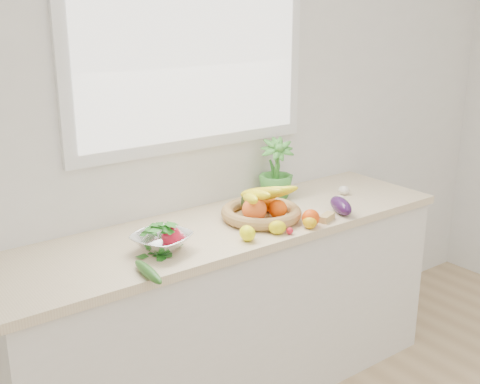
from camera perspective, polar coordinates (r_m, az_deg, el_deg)
back_wall at (r=2.91m, az=-4.60°, el=7.00°), size 4.50×0.02×2.70m
counter_cabinet at (r=2.98m, az=-1.02°, el=-11.51°), size 2.20×0.58×0.86m
countertop at (r=2.79m, az=-1.07°, el=-3.41°), size 2.24×0.62×0.04m
window_frame at (r=2.85m, az=-4.63°, el=14.90°), size 1.30×0.03×1.10m
window_pane at (r=2.83m, az=-4.41°, el=14.89°), size 1.18×0.01×0.98m
orange_loose at (r=2.76m, az=6.72°, el=-2.47°), size 0.09×0.09×0.08m
lemon_a at (r=2.58m, az=0.71°, el=-3.93°), size 0.08×0.10×0.07m
lemon_b at (r=2.74m, az=6.62°, el=-2.84°), size 0.07×0.09×0.06m
lemon_c at (r=2.66m, az=3.56°, el=-3.37°), size 0.10×0.09×0.06m
apple at (r=2.54m, az=-6.50°, el=-4.22°), size 0.10×0.10×0.09m
ginger at (r=2.85m, az=8.23°, el=-2.41°), size 0.11×0.07×0.03m
garlic_a at (r=3.24m, az=9.82°, el=0.16°), size 0.06×0.06×0.05m
garlic_b at (r=2.92m, az=3.93°, el=-1.62°), size 0.06×0.06×0.05m
garlic_c at (r=3.08m, az=9.46°, el=-0.76°), size 0.06×0.06×0.05m
eggplant at (r=2.95m, az=9.53°, el=-1.28°), size 0.14×0.21×0.08m
cucumber at (r=2.28m, az=-8.71°, el=-7.48°), size 0.06×0.23×0.04m
radish at (r=2.67m, az=4.73°, el=-3.70°), size 0.03×0.03×0.03m
potted_herb at (r=3.13m, az=3.44°, el=2.14°), size 0.24×0.24×0.32m
fruit_basket at (r=2.82m, az=1.99°, el=-1.58°), size 0.46×0.46×0.19m
colander_with_spinach at (r=2.49m, az=-7.46°, el=-4.28°), size 0.30×0.30×0.12m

